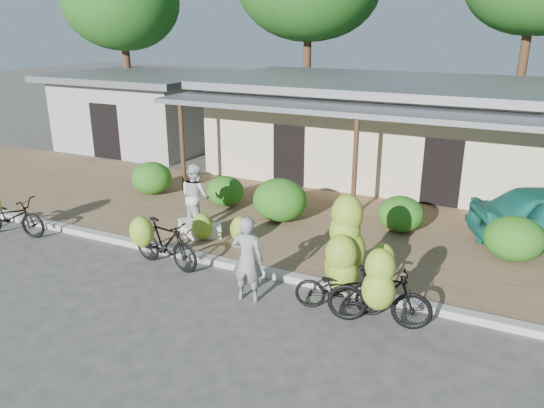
{
  "coord_description": "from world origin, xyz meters",
  "views": [
    {
      "loc": [
        4.03,
        -7.28,
        5.21
      ],
      "look_at": [
        -1.07,
        3.2,
        1.2
      ],
      "focal_mm": 35.0,
      "sensor_mm": 36.0,
      "label": 1
    }
  ],
  "objects_px": {
    "bike_far_left": "(8,215)",
    "vendor": "(247,259)",
    "sack_near": "(204,231)",
    "tree_back_left": "(120,0)",
    "bystander": "(196,196)",
    "sack_far": "(189,227)",
    "bike_center": "(343,264)",
    "bike_right": "(379,294)",
    "bike_left": "(162,242)"
  },
  "relations": [
    {
      "from": "sack_far",
      "to": "tree_back_left",
      "type": "bearing_deg",
      "value": 135.81
    },
    {
      "from": "bike_center",
      "to": "sack_near",
      "type": "xyz_separation_m",
      "value": [
        -4.1,
        1.45,
        -0.58
      ]
    },
    {
      "from": "bike_left",
      "to": "bike_right",
      "type": "relative_size",
      "value": 0.98
    },
    {
      "from": "tree_back_left",
      "to": "bystander",
      "type": "relative_size",
      "value": 4.77
    },
    {
      "from": "tree_back_left",
      "to": "bike_right",
      "type": "height_order",
      "value": "tree_back_left"
    },
    {
      "from": "bike_far_left",
      "to": "vendor",
      "type": "distance_m",
      "value": 7.02
    },
    {
      "from": "bike_left",
      "to": "bike_center",
      "type": "distance_m",
      "value": 4.1
    },
    {
      "from": "bike_far_left",
      "to": "sack_far",
      "type": "relative_size",
      "value": 2.72
    },
    {
      "from": "bike_left",
      "to": "sack_near",
      "type": "distance_m",
      "value": 1.71
    },
    {
      "from": "sack_far",
      "to": "vendor",
      "type": "distance_m",
      "value": 3.67
    },
    {
      "from": "tree_back_left",
      "to": "bike_left",
      "type": "xyz_separation_m",
      "value": [
        10.84,
        -11.78,
        -5.52
      ]
    },
    {
      "from": "bike_right",
      "to": "vendor",
      "type": "distance_m",
      "value": 2.59
    },
    {
      "from": "bike_center",
      "to": "sack_far",
      "type": "xyz_separation_m",
      "value": [
        -4.61,
        1.53,
        -0.59
      ]
    },
    {
      "from": "sack_near",
      "to": "tree_back_left",
      "type": "bearing_deg",
      "value": 136.97
    },
    {
      "from": "bike_right",
      "to": "sack_near",
      "type": "relative_size",
      "value": 2.28
    },
    {
      "from": "sack_near",
      "to": "sack_far",
      "type": "distance_m",
      "value": 0.52
    },
    {
      "from": "bike_center",
      "to": "vendor",
      "type": "height_order",
      "value": "bike_center"
    },
    {
      "from": "sack_near",
      "to": "bike_center",
      "type": "bearing_deg",
      "value": -19.53
    },
    {
      "from": "tree_back_left",
      "to": "bike_right",
      "type": "xyz_separation_m",
      "value": [
        15.8,
        -12.14,
        -5.43
      ]
    },
    {
      "from": "bike_far_left",
      "to": "vendor",
      "type": "height_order",
      "value": "vendor"
    },
    {
      "from": "bike_far_left",
      "to": "tree_back_left",
      "type": "bearing_deg",
      "value": 16.19
    },
    {
      "from": "bike_right",
      "to": "bike_left",
      "type": "bearing_deg",
      "value": 75.41
    },
    {
      "from": "tree_back_left",
      "to": "sack_far",
      "type": "relative_size",
      "value": 10.88
    },
    {
      "from": "bike_center",
      "to": "vendor",
      "type": "bearing_deg",
      "value": 99.41
    },
    {
      "from": "bike_center",
      "to": "vendor",
      "type": "distance_m",
      "value": 1.84
    },
    {
      "from": "bike_center",
      "to": "sack_near",
      "type": "distance_m",
      "value": 4.39
    },
    {
      "from": "sack_near",
      "to": "bystander",
      "type": "distance_m",
      "value": 1.0
    },
    {
      "from": "sack_near",
      "to": "bike_far_left",
      "type": "bearing_deg",
      "value": -157.52
    },
    {
      "from": "bystander",
      "to": "sack_near",
      "type": "bearing_deg",
      "value": 160.26
    },
    {
      "from": "tree_back_left",
      "to": "bike_far_left",
      "type": "relative_size",
      "value": 3.99
    },
    {
      "from": "bike_center",
      "to": "sack_near",
      "type": "relative_size",
      "value": 2.54
    },
    {
      "from": "bike_center",
      "to": "sack_far",
      "type": "relative_size",
      "value": 2.87
    },
    {
      "from": "bike_left",
      "to": "sack_far",
      "type": "xyz_separation_m",
      "value": [
        -0.52,
        1.75,
        -0.36
      ]
    },
    {
      "from": "bike_left",
      "to": "sack_near",
      "type": "height_order",
      "value": "bike_left"
    },
    {
      "from": "bike_left",
      "to": "bystander",
      "type": "relative_size",
      "value": 1.11
    },
    {
      "from": "bike_far_left",
      "to": "sack_near",
      "type": "xyz_separation_m",
      "value": [
        4.62,
        1.91,
        -0.33
      ]
    },
    {
      "from": "sack_far",
      "to": "vendor",
      "type": "bearing_deg",
      "value": -37.0
    },
    {
      "from": "bike_far_left",
      "to": "bike_left",
      "type": "bearing_deg",
      "value": -98.15
    },
    {
      "from": "bike_far_left",
      "to": "sack_near",
      "type": "height_order",
      "value": "bike_far_left"
    },
    {
      "from": "tree_back_left",
      "to": "sack_far",
      "type": "distance_m",
      "value": 15.54
    },
    {
      "from": "bike_left",
      "to": "bystander",
      "type": "xyz_separation_m",
      "value": [
        -0.54,
        2.15,
        0.35
      ]
    },
    {
      "from": "vendor",
      "to": "bystander",
      "type": "height_order",
      "value": "bystander"
    },
    {
      "from": "tree_back_left",
      "to": "sack_near",
      "type": "distance_m",
      "value": 15.93
    },
    {
      "from": "bike_far_left",
      "to": "bike_left",
      "type": "distance_m",
      "value": 4.64
    },
    {
      "from": "sack_far",
      "to": "bystander",
      "type": "relative_size",
      "value": 0.44
    },
    {
      "from": "bike_center",
      "to": "bystander",
      "type": "bearing_deg",
      "value": 56.0
    },
    {
      "from": "bike_right",
      "to": "vendor",
      "type": "bearing_deg",
      "value": 81.15
    },
    {
      "from": "bike_left",
      "to": "sack_near",
      "type": "relative_size",
      "value": 2.24
    },
    {
      "from": "tree_back_left",
      "to": "bystander",
      "type": "distance_m",
      "value": 15.02
    },
    {
      "from": "sack_far",
      "to": "bike_far_left",
      "type": "bearing_deg",
      "value": -154.21
    }
  ]
}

